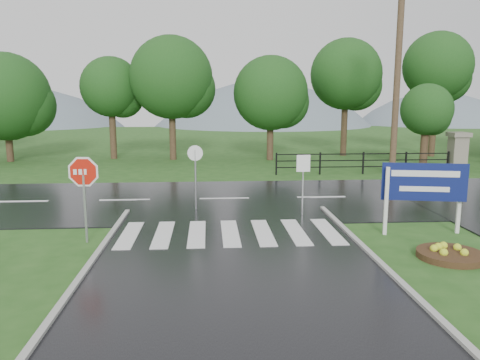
{
  "coord_description": "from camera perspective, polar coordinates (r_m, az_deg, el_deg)",
  "views": [
    {
      "loc": [
        -0.63,
        -8.59,
        4.06
      ],
      "look_at": [
        0.36,
        6.0,
        1.5
      ],
      "focal_mm": 35.0,
      "sensor_mm": 36.0,
      "label": 1
    }
  ],
  "objects": [
    {
      "name": "flower_bed",
      "position": [
        13.31,
        24.27,
        -8.18
      ],
      "size": [
        1.67,
        1.67,
        0.33
      ],
      "color": "#332111",
      "rests_on": "ground"
    },
    {
      "name": "ground",
      "position": [
        9.53,
        0.28,
        -15.3
      ],
      "size": [
        120.0,
        120.0,
        0.0
      ],
      "primitive_type": "plane",
      "color": "#244F1A",
      "rests_on": "ground"
    },
    {
      "name": "treeline",
      "position": [
        32.89,
        -1.04,
        2.83
      ],
      "size": [
        83.2,
        5.2,
        10.0
      ],
      "color": "#143F13",
      "rests_on": "ground"
    },
    {
      "name": "crosswalk",
      "position": [
        14.18,
        -1.2,
        -6.46
      ],
      "size": [
        6.5,
        2.8,
        0.02
      ],
      "color": "silver",
      "rests_on": "ground"
    },
    {
      "name": "entrance_tree_left",
      "position": [
        28.92,
        21.8,
        7.91
      ],
      "size": [
        2.92,
        2.92,
        4.9
      ],
      "color": "#3D2B1C",
      "rests_on": "ground"
    },
    {
      "name": "hills",
      "position": [
        76.27,
        -0.68,
        -4.96
      ],
      "size": [
        102.0,
        48.0,
        48.0
      ],
      "color": "slate",
      "rests_on": "ground"
    },
    {
      "name": "reg_sign_small",
      "position": [
        16.25,
        7.7,
        0.86
      ],
      "size": [
        0.48,
        0.07,
        2.15
      ],
      "color": "#939399",
      "rests_on": "ground"
    },
    {
      "name": "stop_sign",
      "position": [
        13.76,
        -18.53,
        0.09
      ],
      "size": [
        1.17,
        0.11,
        2.63
      ],
      "color": "#939399",
      "rests_on": "ground"
    },
    {
      "name": "fence_west",
      "position": [
        26.2,
        14.8,
        2.28
      ],
      "size": [
        9.58,
        0.08,
        1.2
      ],
      "color": "black",
      "rests_on": "ground"
    },
    {
      "name": "reg_sign_round",
      "position": [
        16.99,
        -5.46,
        1.22
      ],
      "size": [
        0.56,
        0.09,
        2.4
      ],
      "color": "#939399",
      "rests_on": "ground"
    },
    {
      "name": "pillar_west",
      "position": [
        28.27,
        24.99,
        3.14
      ],
      "size": [
        1.0,
        1.0,
        2.24
      ],
      "color": "gray",
      "rests_on": "ground"
    },
    {
      "name": "estate_billboard",
      "position": [
        15.0,
        21.53,
        -0.64
      ],
      "size": [
        2.44,
        0.54,
        2.16
      ],
      "color": "silver",
      "rests_on": "ground"
    },
    {
      "name": "utility_pole_east",
      "position": [
        26.03,
        18.62,
        11.69
      ],
      "size": [
        1.78,
        0.33,
        10.02
      ],
      "color": "#473523",
      "rests_on": "ground"
    },
    {
      "name": "main_road",
      "position": [
        19.04,
        -1.92,
        -2.39
      ],
      "size": [
        90.0,
        8.0,
        0.04
      ],
      "primitive_type": "cube",
      "color": "black",
      "rests_on": "ground"
    }
  ]
}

